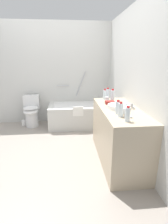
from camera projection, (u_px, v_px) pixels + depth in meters
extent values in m
plane|color=#9E9389|center=(46.00, 146.00, 3.16)|extent=(3.90, 3.90, 0.00)
cube|color=silver|center=(49.00, 74.00, 4.13)|extent=(3.30, 0.10, 2.33)
cube|color=silver|center=(131.00, 80.00, 2.95)|extent=(0.10, 3.07, 2.33)
cube|color=silver|center=(81.00, 115.00, 4.07)|extent=(1.45, 0.73, 0.50)
cube|color=white|center=(81.00, 106.00, 4.01)|extent=(1.19, 0.52, 0.09)
cylinder|color=#BABABF|center=(105.00, 103.00, 4.04)|extent=(0.09, 0.03, 0.03)
cylinder|color=#BABABF|center=(81.00, 84.00, 4.19)|extent=(0.25, 0.03, 0.60)
cylinder|color=#BABABF|center=(63.00, 86.00, 4.16)|extent=(0.29, 0.03, 0.03)
cube|color=white|center=(78.00, 111.00, 3.67)|extent=(0.22, 0.03, 0.20)
cylinder|color=white|center=(32.00, 119.00, 4.02)|extent=(0.28, 0.28, 0.38)
ellipsoid|color=white|center=(31.00, 111.00, 3.92)|extent=(0.36, 0.41, 0.14)
ellipsoid|color=white|center=(30.00, 108.00, 3.90)|extent=(0.34, 0.39, 0.02)
cube|color=white|center=(31.00, 102.00, 4.09)|extent=(0.37, 0.17, 0.32)
cylinder|color=#B7B7BC|center=(31.00, 95.00, 4.04)|extent=(0.03, 0.03, 0.01)
cube|color=tan|center=(118.00, 134.00, 2.66)|extent=(0.56, 1.43, 0.82)
cylinder|color=white|center=(119.00, 106.00, 2.53)|extent=(0.33, 0.33, 0.06)
cylinder|color=silver|center=(132.00, 106.00, 2.55)|extent=(0.02, 0.02, 0.06)
cylinder|color=silver|center=(129.00, 104.00, 2.54)|extent=(0.10, 0.02, 0.02)
cylinder|color=silver|center=(134.00, 108.00, 2.50)|extent=(0.03, 0.03, 0.04)
cylinder|color=silver|center=(131.00, 106.00, 2.61)|extent=(0.03, 0.03, 0.04)
cylinder|color=silver|center=(108.00, 95.00, 2.99)|extent=(0.07, 0.07, 0.20)
cylinder|color=red|center=(108.00, 88.00, 2.96)|extent=(0.04, 0.04, 0.02)
cylinder|color=silver|center=(112.00, 96.00, 2.87)|extent=(0.07, 0.07, 0.20)
cylinder|color=red|center=(113.00, 90.00, 2.84)|extent=(0.04, 0.04, 0.02)
cylinder|color=silver|center=(128.00, 115.00, 1.99)|extent=(0.06, 0.06, 0.16)
cylinder|color=red|center=(128.00, 107.00, 1.97)|extent=(0.03, 0.03, 0.02)
cylinder|color=silver|center=(105.00, 95.00, 3.08)|extent=(0.07, 0.07, 0.16)
cylinder|color=red|center=(105.00, 90.00, 3.05)|extent=(0.04, 0.04, 0.02)
cylinder|color=silver|center=(121.00, 110.00, 2.16)|extent=(0.06, 0.06, 0.17)
cylinder|color=red|center=(121.00, 103.00, 2.13)|extent=(0.03, 0.03, 0.02)
cylinder|color=silver|center=(118.00, 108.00, 2.27)|extent=(0.07, 0.07, 0.16)
cylinder|color=red|center=(118.00, 101.00, 2.24)|extent=(0.04, 0.04, 0.02)
cylinder|color=white|center=(107.00, 99.00, 2.92)|extent=(0.07, 0.07, 0.08)
cylinder|color=white|center=(124.00, 111.00, 2.29)|extent=(0.06, 0.06, 0.08)
cube|color=maroon|center=(110.00, 103.00, 2.77)|extent=(0.14, 0.10, 0.05)
cube|color=white|center=(128.00, 117.00, 2.14)|extent=(0.09, 0.06, 0.02)
cylinder|color=white|center=(24.00, 123.00, 4.11)|extent=(0.11, 0.11, 0.13)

